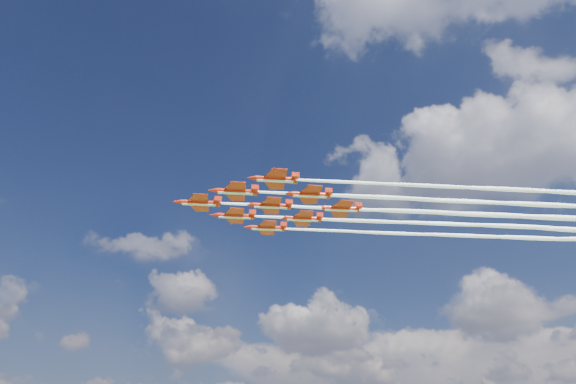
% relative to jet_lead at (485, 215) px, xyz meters
% --- Properties ---
extents(jet_lead, '(124.89, 101.32, 3.06)m').
position_rel_jet_lead_xyz_m(jet_lead, '(0.00, 0.00, 0.00)').
color(jet_lead, '#B31C09').
extents(jet_row2_port, '(124.89, 101.32, 3.06)m').
position_rel_jet_lead_xyz_m(jet_row2_port, '(11.82, -0.07, 0.00)').
color(jet_row2_port, '#B31C09').
extents(jet_row2_starb, '(124.89, 101.32, 3.06)m').
position_rel_jet_lead_xyz_m(jet_row2_starb, '(2.43, 11.57, 0.00)').
color(jet_row2_starb, '#B31C09').
extents(jet_row3_centre, '(124.89, 101.32, 3.06)m').
position_rel_jet_lead_xyz_m(jet_row3_centre, '(14.25, 11.50, 0.00)').
color(jet_row3_centre, '#B31C09').
extents(jet_row3_starb, '(124.89, 101.32, 3.06)m').
position_rel_jet_lead_xyz_m(jet_row3_starb, '(4.86, 23.14, 0.00)').
color(jet_row3_starb, '#B31C09').
extents(jet_row4_starb, '(124.89, 101.32, 3.06)m').
position_rel_jet_lead_xyz_m(jet_row4_starb, '(16.68, 23.07, 0.00)').
color(jet_row4_starb, '#B31C09').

